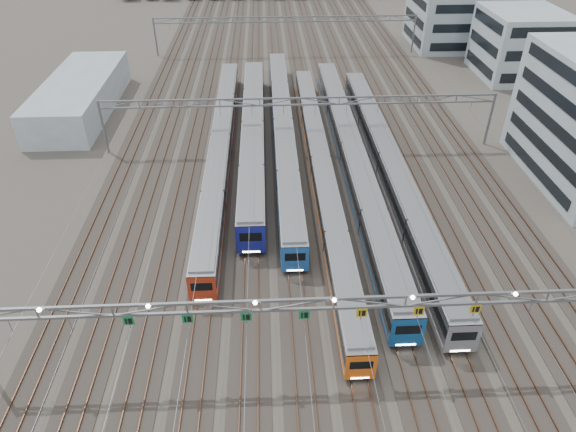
{
  "coord_description": "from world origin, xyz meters",
  "views": [
    {
      "loc": [
        -4.83,
        -28.24,
        35.34
      ],
      "look_at": [
        -2.69,
        17.33,
        3.5
      ],
      "focal_mm": 32.0,
      "sensor_mm": 36.0,
      "label": 1
    }
  ],
  "objects_px": {
    "train_f": "(388,164)",
    "gantry_mid": "(299,108)",
    "west_shed": "(80,95)",
    "train_b": "(253,133)",
    "gantry_near": "(333,307)",
    "train_a": "(221,144)",
    "depot_bldg_north": "(464,9)",
    "train_d": "(320,166)",
    "gantry_far": "(286,24)",
    "depot_bldg_mid": "(519,44)",
    "train_c": "(283,129)",
    "train_e": "(351,154)"
  },
  "relations": [
    {
      "from": "west_shed",
      "to": "train_b",
      "type": "bearing_deg",
      "value": -27.19
    },
    {
      "from": "train_f",
      "to": "west_shed",
      "type": "bearing_deg",
      "value": 152.18
    },
    {
      "from": "train_f",
      "to": "gantry_near",
      "type": "xyz_separation_m",
      "value": [
        -11.3,
        -30.83,
        4.93
      ]
    },
    {
      "from": "gantry_mid",
      "to": "depot_bldg_north",
      "type": "relative_size",
      "value": 2.56
    },
    {
      "from": "train_a",
      "to": "gantry_far",
      "type": "xyz_separation_m",
      "value": [
        11.25,
        47.28,
        4.34
      ]
    },
    {
      "from": "gantry_near",
      "to": "train_d",
      "type": "bearing_deg",
      "value": 85.76
    },
    {
      "from": "train_a",
      "to": "train_d",
      "type": "distance_m",
      "value": 15.13
    },
    {
      "from": "train_a",
      "to": "gantry_near",
      "type": "height_order",
      "value": "gantry_near"
    },
    {
      "from": "gantry_near",
      "to": "train_c",
      "type": "bearing_deg",
      "value": 92.97
    },
    {
      "from": "train_a",
      "to": "train_c",
      "type": "relative_size",
      "value": 0.98
    },
    {
      "from": "gantry_far",
      "to": "depot_bldg_mid",
      "type": "xyz_separation_m",
      "value": [
        44.35,
        -15.61,
        -0.27
      ]
    },
    {
      "from": "train_c",
      "to": "gantry_mid",
      "type": "xyz_separation_m",
      "value": [
        2.25,
        -2.31,
        4.29
      ]
    },
    {
      "from": "train_d",
      "to": "train_f",
      "type": "relative_size",
      "value": 1.08
    },
    {
      "from": "train_d",
      "to": "west_shed",
      "type": "height_order",
      "value": "west_shed"
    },
    {
      "from": "train_b",
      "to": "west_shed",
      "type": "distance_m",
      "value": 32.75
    },
    {
      "from": "train_f",
      "to": "depot_bldg_north",
      "type": "bearing_deg",
      "value": 64.04
    },
    {
      "from": "train_f",
      "to": "gantry_mid",
      "type": "distance_m",
      "value": 15.19
    },
    {
      "from": "gantry_near",
      "to": "gantry_far",
      "type": "xyz_separation_m",
      "value": [
        0.05,
        85.12,
        -0.7
      ]
    },
    {
      "from": "train_c",
      "to": "west_shed",
      "type": "distance_m",
      "value": 36.16
    },
    {
      "from": "train_e",
      "to": "gantry_near",
      "type": "xyz_separation_m",
      "value": [
        -6.8,
        -33.87,
        4.89
      ]
    },
    {
      "from": "train_b",
      "to": "train_c",
      "type": "xyz_separation_m",
      "value": [
        4.5,
        1.69,
        -0.24
      ]
    },
    {
      "from": "gantry_mid",
      "to": "depot_bldg_mid",
      "type": "distance_m",
      "value": 53.21
    },
    {
      "from": "train_c",
      "to": "train_e",
      "type": "xyz_separation_m",
      "value": [
        9.0,
        -8.55,
        0.1
      ]
    },
    {
      "from": "train_b",
      "to": "gantry_mid",
      "type": "height_order",
      "value": "gantry_mid"
    },
    {
      "from": "depot_bldg_north",
      "to": "west_shed",
      "type": "bearing_deg",
      "value": -155.56
    },
    {
      "from": "gantry_mid",
      "to": "west_shed",
      "type": "bearing_deg",
      "value": 156.52
    },
    {
      "from": "train_d",
      "to": "train_e",
      "type": "bearing_deg",
      "value": 32.52
    },
    {
      "from": "west_shed",
      "to": "depot_bldg_north",
      "type": "bearing_deg",
      "value": 24.44
    },
    {
      "from": "train_c",
      "to": "depot_bldg_north",
      "type": "distance_m",
      "value": 64.21
    },
    {
      "from": "gantry_far",
      "to": "west_shed",
      "type": "xyz_separation_m",
      "value": [
        -35.88,
        -29.41,
        -3.67
      ]
    },
    {
      "from": "gantry_near",
      "to": "train_a",
      "type": "bearing_deg",
      "value": 106.49
    },
    {
      "from": "train_c",
      "to": "west_shed",
      "type": "bearing_deg",
      "value": 158.46
    },
    {
      "from": "depot_bldg_north",
      "to": "gantry_near",
      "type": "bearing_deg",
      "value": -114.02
    },
    {
      "from": "gantry_near",
      "to": "west_shed",
      "type": "distance_m",
      "value": 66.38
    },
    {
      "from": "train_f",
      "to": "gantry_mid",
      "type": "height_order",
      "value": "gantry_mid"
    },
    {
      "from": "depot_bldg_north",
      "to": "train_b",
      "type": "bearing_deg",
      "value": -133.46
    },
    {
      "from": "train_f",
      "to": "gantry_far",
      "type": "distance_m",
      "value": 55.6
    },
    {
      "from": "train_b",
      "to": "train_e",
      "type": "distance_m",
      "value": 15.15
    },
    {
      "from": "gantry_near",
      "to": "gantry_mid",
      "type": "height_order",
      "value": "gantry_near"
    },
    {
      "from": "train_f",
      "to": "train_e",
      "type": "bearing_deg",
      "value": 145.93
    },
    {
      "from": "gantry_near",
      "to": "west_shed",
      "type": "relative_size",
      "value": 1.88
    },
    {
      "from": "west_shed",
      "to": "train_d",
      "type": "bearing_deg",
      "value": -32.93
    },
    {
      "from": "depot_bldg_north",
      "to": "train_f",
      "type": "bearing_deg",
      "value": -115.96
    },
    {
      "from": "train_c",
      "to": "depot_bldg_north",
      "type": "height_order",
      "value": "depot_bldg_north"
    },
    {
      "from": "train_b",
      "to": "gantry_near",
      "type": "bearing_deg",
      "value": -80.66
    },
    {
      "from": "gantry_far",
      "to": "depot_bldg_mid",
      "type": "relative_size",
      "value": 3.52
    },
    {
      "from": "train_e",
      "to": "gantry_far",
      "type": "height_order",
      "value": "gantry_far"
    },
    {
      "from": "depot_bldg_mid",
      "to": "gantry_far",
      "type": "bearing_deg",
      "value": 160.61
    },
    {
      "from": "depot_bldg_mid",
      "to": "west_shed",
      "type": "height_order",
      "value": "depot_bldg_mid"
    },
    {
      "from": "train_f",
      "to": "depot_bldg_mid",
      "type": "distance_m",
      "value": 51.06
    }
  ]
}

